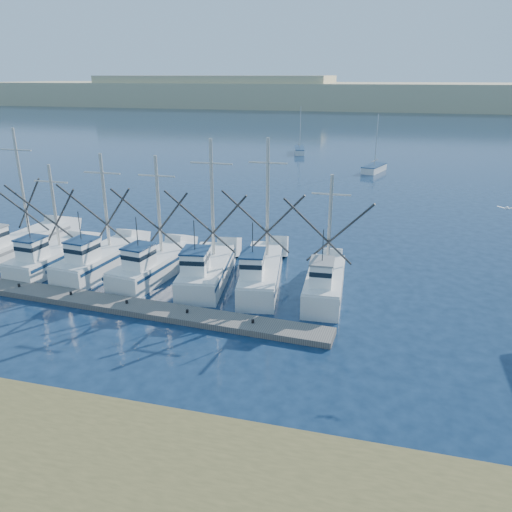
{
  "coord_description": "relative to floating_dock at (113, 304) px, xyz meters",
  "views": [
    {
      "loc": [
        6.68,
        -19.11,
        13.28
      ],
      "look_at": [
        -0.5,
        8.0,
        3.07
      ],
      "focal_mm": 35.0,
      "sensor_mm": 36.0,
      "label": 1
    }
  ],
  "objects": [
    {
      "name": "sailboat_near",
      "position": [
        13.54,
        49.93,
        0.31
      ],
      "size": [
        3.47,
        5.85,
        8.1
      ],
      "rotation": [
        0.0,
        0.0,
        -0.3
      ],
      "color": "silver",
      "rests_on": "ground"
    },
    {
      "name": "floating_dock",
      "position": [
        0.0,
        0.0,
        0.0
      ],
      "size": [
        27.09,
        3.42,
        0.36
      ],
      "primitive_type": "cube",
      "rotation": [
        0.0,
        0.0,
        -0.06
      ],
      "color": "#67635C",
      "rests_on": "ground"
    },
    {
      "name": "trawler_fleet",
      "position": [
        -0.04,
        5.01,
        0.76
      ],
      "size": [
        26.79,
        9.84,
        9.61
      ],
      "color": "silver",
      "rests_on": "ground"
    },
    {
      "name": "sailboat_far",
      "position": [
        -0.19,
        65.24,
        0.32
      ],
      "size": [
        2.84,
        6.46,
        8.1
      ],
      "rotation": [
        0.0,
        0.0,
        0.2
      ],
      "color": "silver",
      "rests_on": "ground"
    },
    {
      "name": "dune_ridge",
      "position": [
        8.79,
        204.77,
        4.82
      ],
      "size": [
        360.0,
        60.0,
        10.0
      ],
      "primitive_type": "cube",
      "color": "tan",
      "rests_on": "ground"
    },
    {
      "name": "ground",
      "position": [
        8.79,
        -5.23,
        -0.18
      ],
      "size": [
        500.0,
        500.0,
        0.0
      ],
      "primitive_type": "plane",
      "color": "#0B1D33",
      "rests_on": "ground"
    },
    {
      "name": "flying_gull",
      "position": [
        21.71,
        3.66,
        6.52
      ],
      "size": [
        0.97,
        0.18,
        0.18
      ],
      "color": "white",
      "rests_on": "ground"
    }
  ]
}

